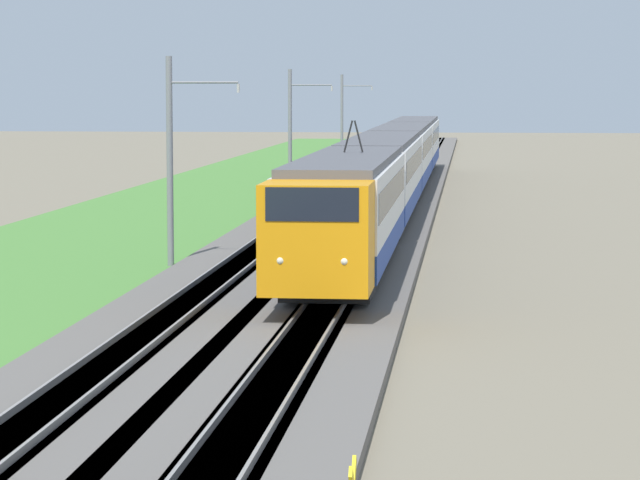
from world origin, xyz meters
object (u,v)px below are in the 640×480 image
(catenary_mast_mid, at_px, (172,159))
(catenary_mast_distant, at_px, (343,119))
(passenger_train, at_px, (393,163))
(catenary_mast_far, at_px, (291,131))

(catenary_mast_mid, relative_size, catenary_mast_distant, 1.01)
(catenary_mast_distant, bearing_deg, passenger_train, -171.81)
(passenger_train, relative_size, catenary_mast_mid, 10.59)
(passenger_train, distance_m, catenary_mast_distant, 44.48)
(catenary_mast_far, relative_size, catenary_mast_distant, 1.00)
(passenger_train, xyz_separation_m, catenary_mast_mid, (-25.37, 6.33, 1.37))
(passenger_train, relative_size, catenary_mast_distant, 10.69)
(catenary_mast_mid, distance_m, catenary_mast_far, 34.69)
(catenary_mast_mid, bearing_deg, catenary_mast_distant, -0.00)
(passenger_train, xyz_separation_m, catenary_mast_distant, (44.01, 6.33, 1.34))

